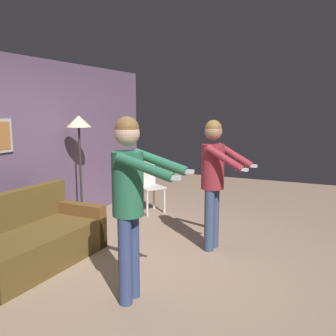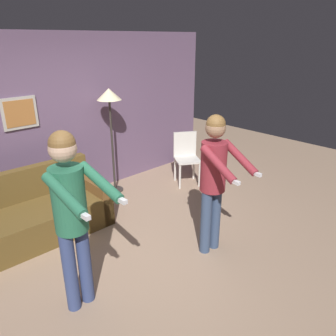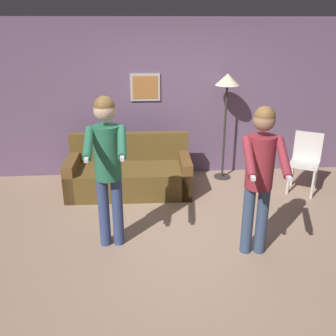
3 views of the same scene
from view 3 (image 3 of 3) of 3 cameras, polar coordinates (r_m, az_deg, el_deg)
ground_plane at (r=4.88m, az=2.69°, el=-9.76°), size 12.00×12.00×0.00m
back_wall_assembly at (r=6.39m, az=0.58°, el=10.40°), size 6.40×0.09×2.60m
couch at (r=5.92m, az=-5.89°, el=-1.00°), size 1.92×0.89×0.87m
torchiere_lamp at (r=6.15m, az=8.98°, el=11.77°), size 0.39×0.39×1.76m
person_standing_left at (r=4.20m, az=-9.22°, el=1.42°), size 0.45×0.75×1.80m
person_standing_right at (r=4.13m, az=13.85°, el=-0.16°), size 0.48×0.70×1.73m
dining_chair_distant at (r=6.23m, az=20.23°, el=1.36°), size 0.58×0.58×0.93m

